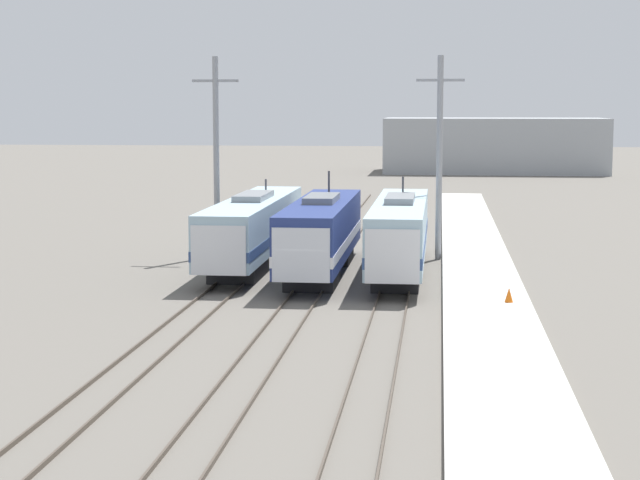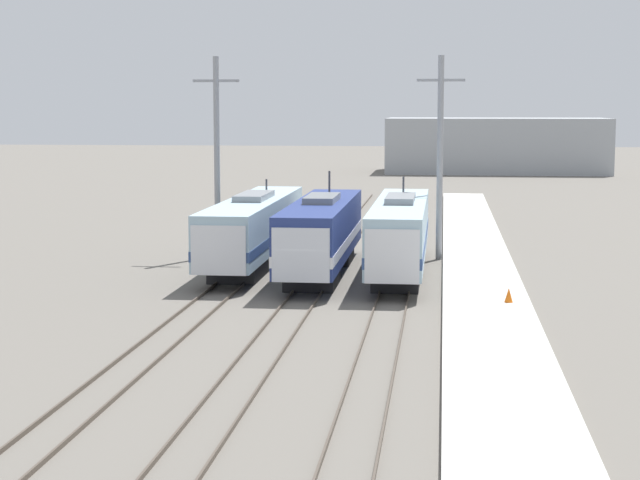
{
  "view_description": "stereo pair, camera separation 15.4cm",
  "coord_description": "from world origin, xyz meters",
  "px_view_note": "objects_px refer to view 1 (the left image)",
  "views": [
    {
      "loc": [
        6.41,
        -50.14,
        9.12
      ],
      "look_at": [
        0.51,
        2.25,
        2.54
      ],
      "focal_mm": 60.0,
      "sensor_mm": 36.0,
      "label": 1
    },
    {
      "loc": [
        6.56,
        -50.12,
        9.12
      ],
      "look_at": [
        0.51,
        2.25,
        2.54
      ],
      "focal_mm": 60.0,
      "sensor_mm": 36.0,
      "label": 2
    }
  ],
  "objects_px": {
    "locomotive_center": "(321,234)",
    "catenary_tower_right": "(439,155)",
    "locomotive_far_right": "(399,235)",
    "locomotive_far_left": "(252,229)",
    "traffic_cone": "(509,295)",
    "catenary_tower_left": "(216,154)"
  },
  "relations": [
    {
      "from": "locomotive_far_left",
      "to": "catenary_tower_right",
      "type": "height_order",
      "value": "catenary_tower_right"
    },
    {
      "from": "locomotive_far_left",
      "to": "catenary_tower_left",
      "type": "height_order",
      "value": "catenary_tower_left"
    },
    {
      "from": "catenary_tower_right",
      "to": "traffic_cone",
      "type": "bearing_deg",
      "value": -78.23
    },
    {
      "from": "locomotive_far_left",
      "to": "catenary_tower_left",
      "type": "relative_size",
      "value": 1.64
    },
    {
      "from": "locomotive_center",
      "to": "catenary_tower_right",
      "type": "distance_m",
      "value": 10.09
    },
    {
      "from": "catenary_tower_left",
      "to": "catenary_tower_right",
      "type": "bearing_deg",
      "value": 0.0
    },
    {
      "from": "locomotive_far_right",
      "to": "locomotive_far_left",
      "type": "bearing_deg",
      "value": 165.72
    },
    {
      "from": "locomotive_center",
      "to": "catenary_tower_right",
      "type": "bearing_deg",
      "value": 46.52
    },
    {
      "from": "catenary_tower_right",
      "to": "traffic_cone",
      "type": "distance_m",
      "value": 16.85
    },
    {
      "from": "locomotive_far_left",
      "to": "catenary_tower_left",
      "type": "bearing_deg",
      "value": 125.77
    },
    {
      "from": "catenary_tower_left",
      "to": "traffic_cone",
      "type": "xyz_separation_m",
      "value": [
        16.74,
        -15.55,
        -5.63
      ]
    },
    {
      "from": "locomotive_center",
      "to": "locomotive_far_right",
      "type": "bearing_deg",
      "value": 7.12
    },
    {
      "from": "catenary_tower_left",
      "to": "traffic_cone",
      "type": "bearing_deg",
      "value": -42.88
    },
    {
      "from": "locomotive_center",
      "to": "catenary_tower_right",
      "type": "height_order",
      "value": "catenary_tower_right"
    },
    {
      "from": "locomotive_far_left",
      "to": "locomotive_far_right",
      "type": "bearing_deg",
      "value": -14.28
    },
    {
      "from": "locomotive_far_right",
      "to": "catenary_tower_right",
      "type": "relative_size",
      "value": 1.55
    },
    {
      "from": "catenary_tower_left",
      "to": "traffic_cone",
      "type": "distance_m",
      "value": 23.53
    },
    {
      "from": "locomotive_center",
      "to": "locomotive_far_right",
      "type": "xyz_separation_m",
      "value": [
        4.26,
        0.53,
        -0.01
      ]
    },
    {
      "from": "locomotive_center",
      "to": "traffic_cone",
      "type": "bearing_deg",
      "value": -42.65
    },
    {
      "from": "locomotive_far_right",
      "to": "catenary_tower_left",
      "type": "relative_size",
      "value": 1.55
    },
    {
      "from": "traffic_cone",
      "to": "locomotive_far_right",
      "type": "bearing_deg",
      "value": 119.66
    },
    {
      "from": "locomotive_far_left",
      "to": "catenary_tower_right",
      "type": "xyz_separation_m",
      "value": [
        10.62,
        4.0,
        4.11
      ]
    }
  ]
}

